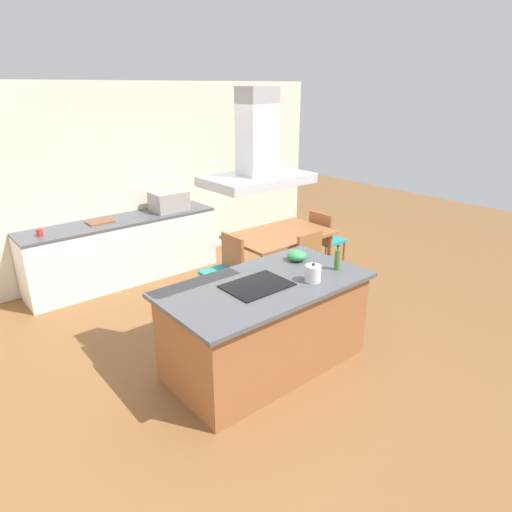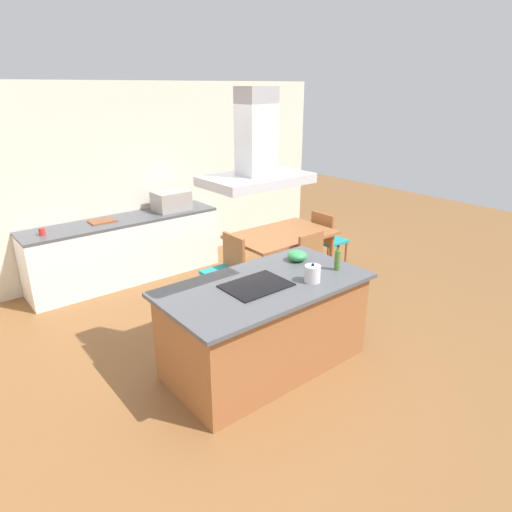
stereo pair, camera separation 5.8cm
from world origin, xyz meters
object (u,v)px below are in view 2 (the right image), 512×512
Objects in this scene: mixing_bowl at (297,256)px; coffee_mug_red at (42,232)px; olive_oil_bottle at (337,260)px; chair_at_left_end at (227,266)px; chair_facing_island at (316,264)px; cooktop at (256,285)px; chair_at_right_end at (326,237)px; tea_kettle at (313,274)px; dining_table at (281,239)px; countertop_microwave at (171,201)px; cutting_board at (102,221)px; range_hood at (256,154)px.

coffee_mug_red is (-1.85, 2.61, -0.01)m from mixing_bowl.
coffee_mug_red is (-1.99, 3.04, -0.07)m from olive_oil_bottle.
chair_at_left_end is (-0.25, 1.56, -0.50)m from olive_oil_bottle.
cooktop is at bearing -155.91° from chair_facing_island.
cooktop is 0.67× the size of chair_at_right_end.
tea_kettle is 2.27× the size of coffee_mug_red.
cooktop is 2.07m from dining_table.
countertop_microwave is (0.24, 3.14, 0.06)m from tea_kettle.
chair_at_left_end is at bearing -93.29° from countertop_microwave.
chair_at_right_end is at bearing 39.09° from tea_kettle.
countertop_microwave reaches higher than cutting_board.
mixing_bowl is 3.20m from coffee_mug_red.
dining_table is 1.57× the size of chair_at_left_end.
countertop_microwave is 1.47× the size of cutting_board.
coffee_mug_red is 0.06× the size of dining_table.
coffee_mug_red is 0.26× the size of cutting_board.
dining_table is at bearing 41.30° from cooktop.
chair_at_left_end is at bearing 180.00° from dining_table.
cutting_board is at bearing 139.79° from dining_table.
cooktop is 0.43× the size of dining_table.
range_hood is at bearing -155.91° from chair_facing_island.
range_hood is (-1.54, -0.69, 1.59)m from chair_facing_island.
chair_at_left_end is (0.15, 1.61, -0.47)m from tea_kettle.
coffee_mug_red reaches higher than cutting_board.
mixing_bowl is at bearing -84.46° from chair_at_left_end.
chair_at_right_end is at bearing 0.00° from chair_at_left_end.
range_hood reaches higher than dining_table.
chair_at_right_end is 1.13m from chair_facing_island.
range_hood is at bearing 166.51° from olive_oil_bottle.
olive_oil_bottle is 3.09m from countertop_microwave.
mixing_bowl is 0.23× the size of chair_at_left_end.
range_hood is (-0.47, 0.26, 1.12)m from tea_kettle.
chair_at_right_end is (2.78, -1.58, -0.40)m from cutting_board.
countertop_microwave is 5.56× the size of coffee_mug_red.
cooktop reaches higher than chair_facing_island.
cooktop is at bearing -83.75° from cutting_board.
coffee_mug_red is (-1.83, -0.05, -0.09)m from countertop_microwave.
chair_at_left_end is at bearing -58.96° from cutting_board.
countertop_microwave is at bearing 76.06° from range_hood.
coffee_mug_red is at bearing -173.04° from cutting_board.
tea_kettle is 3.15m from countertop_microwave.
coffee_mug_red is 0.80m from cutting_board.
coffee_mug_red reaches higher than cooktop.
coffee_mug_red is 3.26m from range_hood.
olive_oil_bottle is at bearing -72.56° from mixing_bowl.
chair_facing_island is (0.83, -2.19, -0.53)m from countertop_microwave.
chair_facing_island is at bearing -90.00° from dining_table.
chair_at_right_end is at bearing 36.01° from chair_facing_island.
tea_kettle reaches higher than mixing_bowl.
cooktop reaches higher than chair_at_right_end.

